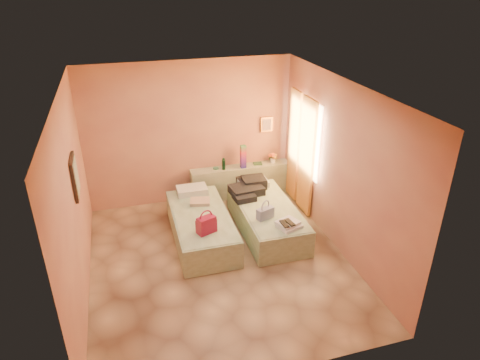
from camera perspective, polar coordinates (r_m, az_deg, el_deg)
The scene contains 16 objects.
ground at distance 7.02m, azimuth -2.77°, elevation -10.81°, with size 4.50×4.50×0.00m, color tan.
room_walls at distance 6.67m, azimuth -2.55°, elevation 4.75°, with size 4.02×4.51×2.81m.
headboard_ledge at distance 8.80m, azimuth 0.09°, elevation -0.10°, with size 2.05×0.30×0.65m, color #A3B191.
bed_left at distance 7.44m, azimuth -5.17°, elevation -6.21°, with size 0.90×2.00×0.50m, color #B1CBA3.
bed_right at distance 7.66m, azimuth 3.59°, elevation -5.10°, with size 0.90×2.00×0.50m, color #B1CBA3.
water_bottle at distance 8.48m, azimuth -2.19°, elevation 2.13°, with size 0.07×0.07×0.24m, color #153A22.
rainbow_box at distance 8.52m, azimuth 0.42°, elevation 3.13°, with size 0.11×0.11×0.47m, color maroon.
small_dish at distance 8.56m, azimuth -3.24°, elevation 1.57°, with size 0.11×0.11×0.03m, color #51946A.
green_book at distance 8.76m, azimuth 2.35°, elevation 2.21°, with size 0.17×0.13×0.03m, color #294D30.
flower_vase at distance 8.82m, azimuth 4.41°, elevation 3.07°, with size 0.19×0.19×0.25m, color silver.
magenta_handbag at distance 6.75m, azimuth -4.51°, elevation -5.93°, with size 0.30×0.17×0.28m, color maroon.
khaki_garment at distance 7.63m, azimuth -5.35°, elevation -2.88°, with size 0.34×0.27×0.06m, color tan.
clothes_pile at distance 7.90m, azimuth 1.23°, elevation -1.14°, with size 0.64×0.64×0.19m, color black.
blue_handbag at distance 7.13m, azimuth 3.37°, elevation -4.44°, with size 0.29×0.13×0.19m, color #3C4C90.
towel_stack at distance 6.95m, azimuth 6.59°, elevation -5.91°, with size 0.35×0.30×0.10m, color white.
sandal_pair at distance 6.86m, azimuth 6.32°, elevation -5.77°, with size 0.17×0.22×0.02m, color black.
Camera 1 is at (-1.25, -5.47, 4.22)m, focal length 32.00 mm.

